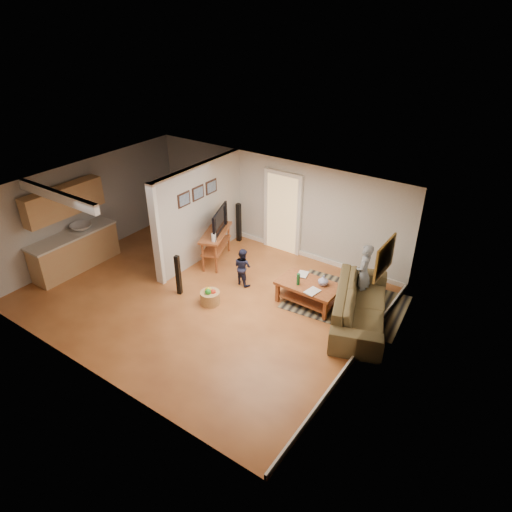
% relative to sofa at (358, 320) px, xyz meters
% --- Properties ---
extents(ground, '(7.50, 7.50, 0.00)m').
position_rel_sofa_xyz_m(ground, '(-3.30, -1.21, 0.00)').
color(ground, brown).
rests_on(ground, ground).
extents(room_shell, '(7.54, 6.02, 2.52)m').
position_rel_sofa_xyz_m(room_shell, '(-4.37, -0.78, 1.46)').
color(room_shell, '#ADABA6').
rests_on(room_shell, ground).
extents(area_rug, '(2.70, 2.09, 0.01)m').
position_rel_sofa_xyz_m(area_rug, '(-0.49, 0.44, 0.01)').
color(area_rug, black).
rests_on(area_rug, ground).
extents(sofa, '(1.84, 2.80, 0.76)m').
position_rel_sofa_xyz_m(sofa, '(0.00, 0.00, 0.00)').
color(sofa, '#4E3C27').
rests_on(sofa, ground).
extents(coffee_table, '(1.36, 0.81, 0.80)m').
position_rel_sofa_xyz_m(coffee_table, '(-1.17, -0.08, 0.41)').
color(coffee_table, '#632D17').
rests_on(coffee_table, ground).
extents(tv_console, '(0.97, 1.43, 1.16)m').
position_rel_sofa_xyz_m(tv_console, '(-4.03, 0.24, 0.77)').
color(tv_console, '#632D17').
rests_on(tv_console, ground).
extents(speaker_left, '(0.12, 0.12, 0.99)m').
position_rel_sofa_xyz_m(speaker_left, '(-3.81, -1.41, 0.49)').
color(speaker_left, black).
rests_on(speaker_left, ground).
extents(speaker_right, '(0.12, 0.12, 1.12)m').
position_rel_sofa_xyz_m(speaker_right, '(-4.25, 1.49, 0.56)').
color(speaker_right, black).
rests_on(speaker_right, ground).
extents(toy_basket, '(0.44, 0.44, 0.39)m').
position_rel_sofa_xyz_m(toy_basket, '(-2.98, -1.31, 0.16)').
color(toy_basket, '#A58247').
rests_on(toy_basket, ground).
extents(child, '(0.42, 0.55, 1.36)m').
position_rel_sofa_xyz_m(child, '(-0.30, 0.78, 0.00)').
color(child, gray).
rests_on(child, ground).
extents(toddler, '(0.50, 0.42, 0.93)m').
position_rel_sofa_xyz_m(toddler, '(-2.85, -0.25, 0.00)').
color(toddler, '#1B1E38').
rests_on(toddler, ground).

